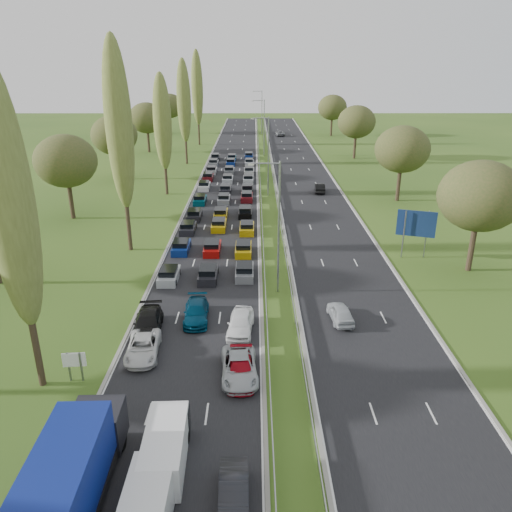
{
  "coord_description": "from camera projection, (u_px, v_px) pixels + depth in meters",
  "views": [
    {
      "loc": [
        2.38,
        1.62,
        19.76
      ],
      "look_at": [
        2.53,
        48.14,
        1.5
      ],
      "focal_mm": 35.0,
      "sensor_mm": 36.0,
      "label": 1
    }
  ],
  "objects": [
    {
      "name": "white_van_rear",
      "position": [
        166.0,
        445.0,
        25.97
      ],
      "size": [
        2.04,
        5.2,
        2.09
      ],
      "rotation": [
        0.0,
        0.0,
        0.03
      ],
      "color": "white",
      "rests_on": "near_carriageway"
    },
    {
      "name": "woodland_right",
      "position": [
        420.0,
        160.0,
        65.02
      ],
      "size": [
        8.0,
        153.0,
        11.1
      ],
      "color": "#2D2116",
      "rests_on": "ground"
    },
    {
      "name": "near_car_11",
      "position": [
        241.0,
        370.0,
        33.02
      ],
      "size": [
        1.89,
        4.53,
        1.31
      ],
      "primitive_type": "imported",
      "rotation": [
        0.0,
        0.0,
        0.01
      ],
      "color": "#A30A16",
      "rests_on": "near_carriageway"
    },
    {
      "name": "white_van_front",
      "position": [
        148.0,
        506.0,
        22.42
      ],
      "size": [
        2.03,
        5.18,
        2.08
      ],
      "rotation": [
        0.0,
        0.0,
        0.0
      ],
      "color": "silver",
      "rests_on": "near_carriageway"
    },
    {
      "name": "near_car_9",
      "position": [
        234.0,
        492.0,
        23.61
      ],
      "size": [
        1.52,
        4.12,
        1.35
      ],
      "primitive_type": "imported",
      "rotation": [
        0.0,
        0.0,
        0.02
      ],
      "color": "black",
      "rests_on": "near_carriageway"
    },
    {
      "name": "poplar_row",
      "position": [
        147.0,
        122.0,
        64.6
      ],
      "size": [
        2.8,
        127.8,
        22.44
      ],
      "color": "#2D2116",
      "rests_on": "ground"
    },
    {
      "name": "woodland_left",
      "position": [
        56.0,
        166.0,
        61.13
      ],
      "size": [
        8.0,
        166.0,
        11.1
      ],
      "color": "#2D2116",
      "rests_on": "ground"
    },
    {
      "name": "central_reservation",
      "position": [
        267.0,
        185.0,
        82.31
      ],
      "size": [
        2.36,
        215.0,
        0.32
      ],
      "color": "gray",
      "rests_on": "ground"
    },
    {
      "name": "far_car_2",
      "position": [
        280.0,
        133.0,
        140.23
      ],
      "size": [
        2.56,
        5.21,
        1.42
      ],
      "primitive_type": "imported",
      "rotation": [
        0.0,
        0.0,
        3.18
      ],
      "color": "slate",
      "rests_on": "far_carriageway"
    },
    {
      "name": "traffic_queue_fill",
      "position": [
        225.0,
        194.0,
        77.51
      ],
      "size": [
        9.12,
        68.35,
        0.8
      ],
      "color": "#B2B7BC",
      "rests_on": "ground"
    },
    {
      "name": "info_sign",
      "position": [
        75.0,
        363.0,
        32.55
      ],
      "size": [
        1.5,
        0.23,
        2.1
      ],
      "color": "gray",
      "rests_on": "ground"
    },
    {
      "name": "far_car_1",
      "position": [
        320.0,
        188.0,
        79.97
      ],
      "size": [
        1.79,
        4.41,
        1.42
      ],
      "primitive_type": "imported",
      "rotation": [
        0.0,
        0.0,
        3.07
      ],
      "color": "black",
      "rests_on": "far_carriageway"
    },
    {
      "name": "near_car_7",
      "position": [
        196.0,
        312.0,
        40.52
      ],
      "size": [
        2.2,
        4.91,
        1.4
      ],
      "primitive_type": "imported",
      "rotation": [
        0.0,
        0.0,
        0.05
      ],
      "color": "#05304B",
      "rests_on": "near_carriageway"
    },
    {
      "name": "ground",
      "position": [
        268.0,
        192.0,
        80.18
      ],
      "size": [
        260.0,
        260.0,
        0.0
      ],
      "primitive_type": "plane",
      "color": "#305019",
      "rests_on": "ground"
    },
    {
      "name": "far_carriageway",
      "position": [
        308.0,
        189.0,
        82.53
      ],
      "size": [
        10.5,
        215.0,
        0.04
      ],
      "primitive_type": "cube",
      "color": "black",
      "rests_on": "ground"
    },
    {
      "name": "far_car_0",
      "position": [
        341.0,
        313.0,
        40.4
      ],
      "size": [
        1.94,
        4.15,
        1.37
      ],
      "primitive_type": "imported",
      "rotation": [
        0.0,
        0.0,
        3.22
      ],
      "color": "#AFB4B9",
      "rests_on": "far_carriageway"
    },
    {
      "name": "near_carriageway",
      "position": [
        227.0,
        189.0,
        82.49
      ],
      "size": [
        10.5,
        215.0,
        0.04
      ],
      "primitive_type": "cube",
      "color": "black",
      "rests_on": "ground"
    },
    {
      "name": "near_car_12",
      "position": [
        241.0,
        323.0,
        38.63
      ],
      "size": [
        2.27,
        4.83,
        1.6
      ],
      "primitive_type": "imported",
      "rotation": [
        0.0,
        0.0,
        -0.08
      ],
      "color": "white",
      "rests_on": "near_carriageway"
    },
    {
      "name": "near_car_10",
      "position": [
        239.0,
        367.0,
        33.2
      ],
      "size": [
        2.71,
        5.27,
        1.42
      ],
      "primitive_type": "imported",
      "rotation": [
        0.0,
        0.0,
        0.07
      ],
      "color": "#AEB4B8",
      "rests_on": "near_carriageway"
    },
    {
      "name": "near_car_2",
      "position": [
        143.0,
        347.0,
        35.61
      ],
      "size": [
        2.56,
        4.97,
        1.34
      ],
      "primitive_type": "imported",
      "rotation": [
        0.0,
        0.0,
        0.07
      ],
      "color": "silver",
      "rests_on": "near_carriageway"
    },
    {
      "name": "direction_sign",
      "position": [
        416.0,
        226.0,
        52.43
      ],
      "size": [
        3.83,
        1.35,
        5.2
      ],
      "color": "gray",
      "rests_on": "ground"
    },
    {
      "name": "near_car_3",
      "position": [
        148.0,
        323.0,
        38.67
      ],
      "size": [
        2.55,
        5.36,
        1.51
      ],
      "primitive_type": "imported",
      "rotation": [
        0.0,
        0.0,
        0.09
      ],
      "color": "black",
      "rests_on": "near_carriageway"
    },
    {
      "name": "blue_lorry",
      "position": [
        73.0,
        473.0,
        22.95
      ],
      "size": [
        2.65,
        9.53,
        4.03
      ],
      "rotation": [
        0.0,
        0.0,
        0.03
      ],
      "color": "black",
      "rests_on": "near_carriageway"
    },
    {
      "name": "lamp_columns",
      "position": [
        268.0,
        157.0,
        76.13
      ],
      "size": [
        0.18,
        140.18,
        12.0
      ],
      "color": "gray",
      "rests_on": "ground"
    }
  ]
}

